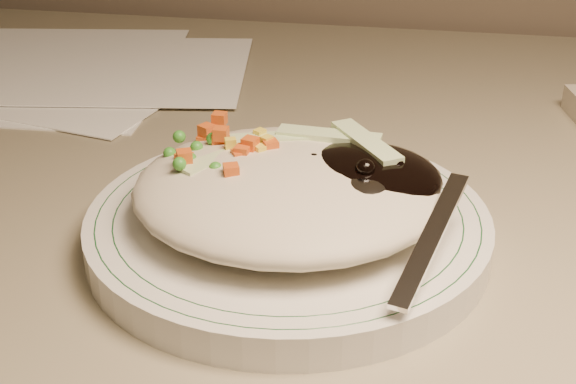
# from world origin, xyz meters

# --- Properties ---
(desk) EXTENTS (1.40, 0.70, 0.74)m
(desk) POSITION_xyz_m (0.00, 1.38, 0.54)
(desk) COLOR #7D745B
(desk) RESTS_ON ground
(plate) EXTENTS (0.26, 0.26, 0.02)m
(plate) POSITION_xyz_m (-0.10, 1.22, 0.75)
(plate) COLOR silver
(plate) RESTS_ON desk
(plate_rim) EXTENTS (0.24, 0.24, 0.00)m
(plate_rim) POSITION_xyz_m (-0.10, 1.22, 0.76)
(plate_rim) COLOR #144723
(plate_rim) RESTS_ON plate
(meal) EXTENTS (0.21, 0.19, 0.05)m
(meal) POSITION_xyz_m (-0.10, 1.22, 0.78)
(meal) COLOR beige
(meal) RESTS_ON plate
(papers) EXTENTS (0.41, 0.31, 0.00)m
(papers) POSITION_xyz_m (-0.40, 1.50, 0.74)
(papers) COLOR white
(papers) RESTS_ON desk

